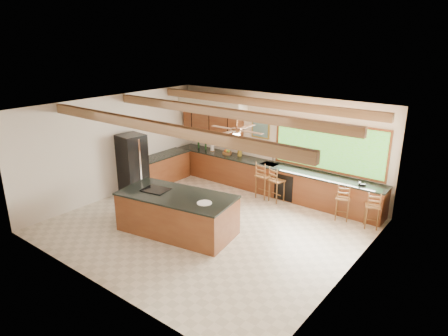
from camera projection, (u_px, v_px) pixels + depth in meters
The scene contains 9 objects.
ground at pixel (208, 226), 10.19m from camera, with size 7.20×7.20×0.00m, color beige.
room_shell at pixel (219, 136), 10.08m from camera, with size 7.27×6.54×3.02m.
counter_run at pixel (240, 176), 12.41m from camera, with size 7.12×3.10×1.26m.
island at pixel (177, 213), 9.74m from camera, with size 3.03×1.81×1.01m.
refrigerator at pixel (133, 165), 12.01m from camera, with size 0.79×0.77×1.85m.
bar_stool_a at pixel (263, 177), 11.71m from camera, with size 0.43×0.43×1.13m.
bar_stool_b at pixel (276, 181), 11.47m from camera, with size 0.46×0.46×1.07m.
bar_stool_c at pixel (342, 199), 10.33m from camera, with size 0.47×0.47×1.01m.
bar_stool_d at pixel (372, 207), 9.89m from camera, with size 0.46×0.46×0.99m.
Camera 1 is at (5.95, -7.02, 4.63)m, focal length 32.00 mm.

